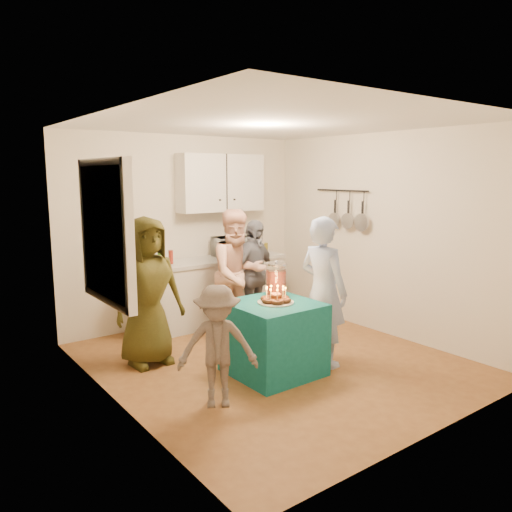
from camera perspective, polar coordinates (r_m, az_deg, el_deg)
floor at (r=5.72m, az=2.14°, el=-11.91°), size 4.00×4.00×0.00m
ceiling at (r=5.36m, az=2.32°, el=14.99°), size 4.00×4.00×0.00m
back_wall at (r=7.04m, az=-8.07°, el=2.95°), size 3.60×3.60×0.00m
left_wall at (r=4.49m, az=-15.94°, el=-0.92°), size 4.00×4.00×0.00m
right_wall at (r=6.66m, az=14.38°, el=2.39°), size 4.00×4.00×0.00m
window_night at (r=4.75m, az=-17.03°, el=2.62°), size 0.04×1.00×1.20m
counter at (r=7.03m, az=-5.29°, el=-4.20°), size 2.20×0.58×0.86m
countertop at (r=6.94m, az=-5.35°, el=-0.55°), size 2.24×0.62×0.05m
upper_cabinet at (r=7.13m, az=-4.04°, el=8.33°), size 1.30×0.30×0.80m
pot_rack at (r=7.03m, az=9.61°, el=5.36°), size 0.12×1.00×0.60m
microwave at (r=7.12m, az=-2.78°, el=1.08°), size 0.54×0.39×0.28m
party_table at (r=5.28m, az=1.99°, el=-9.35°), size 0.86×0.86×0.76m
donut_cake at (r=5.14m, az=2.26°, el=-4.41°), size 0.38×0.38×0.18m
punch_jar at (r=5.45m, az=2.30°, el=-2.76°), size 0.22×0.22×0.34m
man_birthday at (r=5.46m, az=7.69°, el=-4.04°), size 0.46×0.64×1.63m
woman_back_left at (r=5.55m, az=-12.31°, el=-3.96°), size 0.81×0.54×1.63m
woman_back_center at (r=6.29m, az=-2.08°, el=-2.12°), size 0.84×0.68×1.65m
woman_back_right at (r=6.66m, az=-0.29°, el=-2.20°), size 0.93×0.58×1.48m
child_near_left at (r=4.52m, az=-4.41°, el=-10.26°), size 0.83×0.73×1.11m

